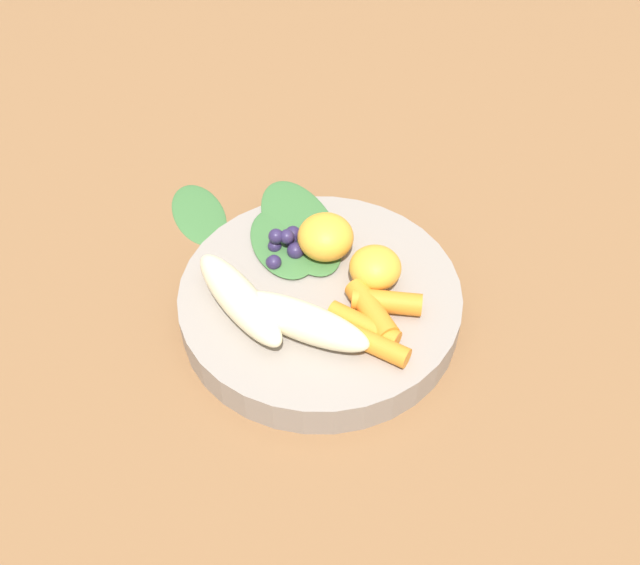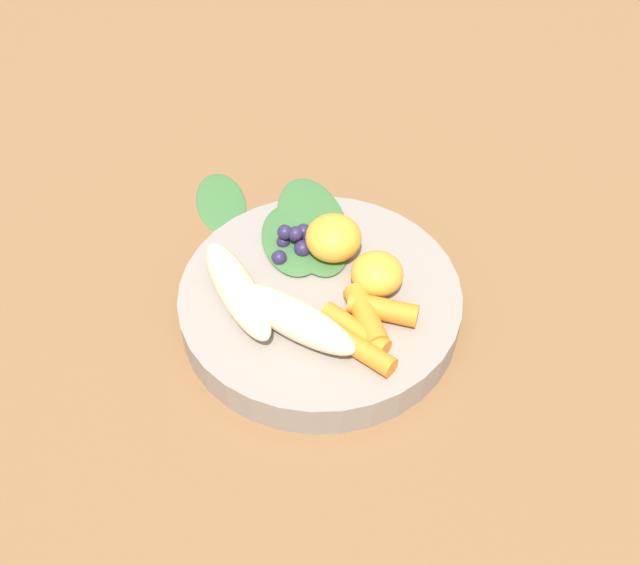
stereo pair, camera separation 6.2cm
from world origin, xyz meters
TOP-DOWN VIEW (x-y plane):
  - ground_plane at (0.00, 0.00)m, footprint 2.40×2.40m
  - bowl at (0.00, 0.00)m, footprint 0.23×0.23m
  - banana_peeled_left at (-0.01, -0.05)m, footprint 0.12×0.07m
  - banana_peeled_right at (-0.06, -0.03)m, footprint 0.10×0.10m
  - orange_segment_near at (0.00, 0.05)m, footprint 0.05×0.05m
  - orange_segment_far at (0.04, 0.02)m, footprint 0.04×0.04m
  - carrot_front at (0.05, -0.06)m, footprint 0.06×0.04m
  - carrot_mid_left at (0.04, -0.04)m, footprint 0.06×0.04m
  - carrot_mid_right at (0.04, -0.03)m, footprint 0.05×0.06m
  - carrot_rear at (0.06, -0.01)m, footprint 0.06×0.02m
  - blueberry_pile at (-0.03, 0.04)m, footprint 0.03×0.05m
  - kale_leaf_left at (-0.03, 0.07)m, footprint 0.11×0.14m
  - kale_leaf_right at (-0.04, 0.05)m, footprint 0.09×0.10m
  - kale_leaf_stray at (-0.13, 0.11)m, footprint 0.09×0.10m

SIDE VIEW (x-z plane):
  - ground_plane at x=0.00m, z-range 0.00..0.00m
  - kale_leaf_stray at x=-0.13m, z-range 0.00..0.01m
  - bowl at x=0.00m, z-range 0.00..0.03m
  - kale_leaf_left at x=-0.03m, z-range 0.03..0.04m
  - kale_leaf_right at x=-0.04m, z-range 0.03..0.04m
  - carrot_mid_left at x=0.04m, z-range 0.03..0.05m
  - carrot_front at x=0.05m, z-range 0.03..0.05m
  - carrot_rear at x=0.06m, z-range 0.03..0.05m
  - blueberry_pile at x=-0.03m, z-range 0.03..0.05m
  - carrot_mid_right at x=0.04m, z-range 0.03..0.05m
  - banana_peeled_left at x=-0.01m, z-range 0.03..0.06m
  - banana_peeled_right at x=-0.06m, z-range 0.03..0.06m
  - orange_segment_far at x=0.04m, z-range 0.03..0.06m
  - orange_segment_near at x=0.00m, z-range 0.03..0.07m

